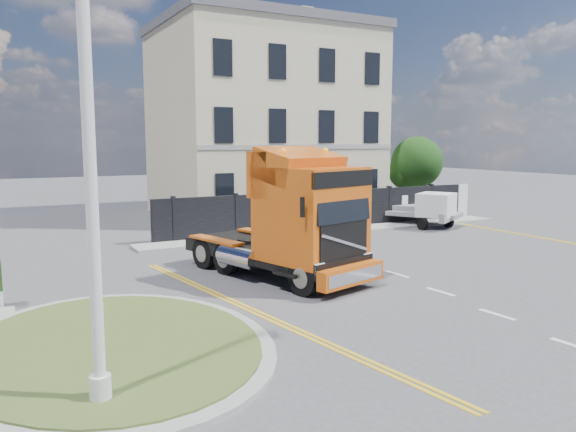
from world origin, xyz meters
TOP-DOWN VIEW (x-y plane):
  - ground at (0.00, 0.00)m, footprint 120.00×120.00m
  - traffic_island at (-7.00, -3.00)m, footprint 6.80×6.80m
  - hoarding_fence at (6.55, 9.00)m, footprint 18.80×0.25m
  - georgian_building at (6.00, 16.50)m, footprint 12.30×10.30m
  - tree at (14.38, 12.10)m, footprint 3.20×3.20m
  - pavement_far at (6.00, 8.10)m, footprint 20.00×1.60m
  - truck at (-0.48, 0.53)m, footprint 4.37×7.44m
  - flatbed_pickup at (11.18, 7.15)m, footprint 3.72×4.90m
  - lamppost_island at (-7.70, -5.64)m, footprint 0.29×0.57m

SIDE VIEW (x-z plane):
  - ground at x=0.00m, z-range 0.00..0.00m
  - pavement_far at x=6.00m, z-range 0.00..0.12m
  - traffic_island at x=-7.00m, z-range 0.00..0.16m
  - flatbed_pickup at x=11.18m, z-range 0.07..1.92m
  - hoarding_fence at x=6.55m, z-range 0.00..2.00m
  - truck at x=-0.48m, z-range -0.22..3.97m
  - tree at x=14.38m, z-range 0.65..5.45m
  - lamppost_island at x=-7.70m, z-range 0.19..9.46m
  - georgian_building at x=6.00m, z-range -0.63..12.17m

